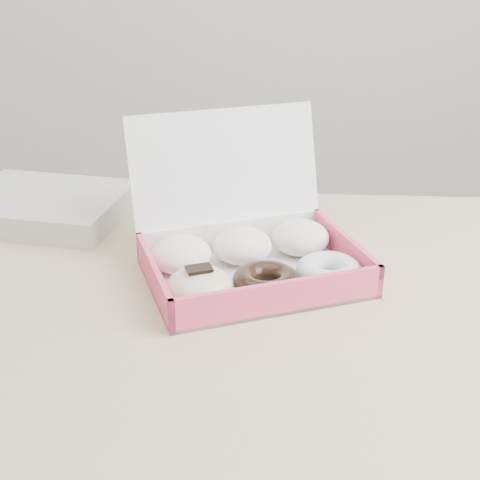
{
  "coord_description": "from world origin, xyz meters",
  "views": [
    {
      "loc": [
        0.1,
        -0.75,
        1.19
      ],
      "look_at": [
        0.05,
        0.08,
        0.8
      ],
      "focal_mm": 50.0,
      "sensor_mm": 36.0,
      "label": 1
    }
  ],
  "objects": [
    {
      "name": "donut_box",
      "position": [
        0.06,
        0.08,
        0.78
      ],
      "size": [
        0.36,
        0.34,
        0.2
      ],
      "rotation": [
        0.0,
        0.0,
        0.38
      ],
      "color": "white",
      "rests_on": "table"
    },
    {
      "name": "newspapers",
      "position": [
        -0.29,
        0.26,
        0.77
      ],
      "size": [
        0.29,
        0.25,
        0.04
      ],
      "primitive_type": "cube",
      "rotation": [
        0.0,
        0.0,
        -0.16
      ],
      "color": "beige",
      "rests_on": "table"
    },
    {
      "name": "table",
      "position": [
        0.0,
        0.0,
        0.67
      ],
      "size": [
        1.2,
        0.8,
        0.75
      ],
      "color": "tan",
      "rests_on": "ground"
    }
  ]
}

